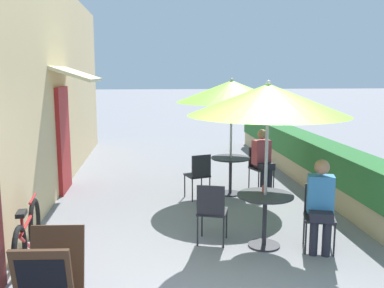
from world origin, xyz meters
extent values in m
cube|color=#D6B784|center=(-2.55, 5.38, 2.10)|extent=(0.24, 10.76, 4.20)
cube|color=maroon|center=(-2.39, 4.84, 1.05)|extent=(0.08, 0.96, 2.10)
cube|color=beige|center=(-2.08, 4.84, 2.35)|extent=(0.78, 1.80, 0.30)
cube|color=tan|center=(2.75, 5.28, 0.23)|extent=(0.44, 9.76, 0.45)
cube|color=#2D6B33|center=(2.75, 5.28, 0.73)|extent=(0.60, 9.27, 0.56)
cylinder|color=#28282D|center=(0.88, 1.64, 0.01)|extent=(0.44, 0.44, 0.02)
cylinder|color=#28282D|center=(0.88, 1.64, 0.37)|extent=(0.06, 0.06, 0.72)
cylinder|color=#28282D|center=(0.88, 1.64, 0.72)|extent=(0.76, 0.76, 0.02)
cylinder|color=#B7B7BC|center=(0.88, 1.64, 1.09)|extent=(0.04, 0.04, 2.18)
cone|color=#8CD138|center=(0.88, 1.64, 2.02)|extent=(2.13, 2.13, 0.42)
sphere|color=#B7B7BC|center=(0.88, 1.64, 2.24)|extent=(0.07, 0.07, 0.07)
cube|color=#232328|center=(0.19, 1.85, 0.45)|extent=(0.50, 0.50, 0.04)
cube|color=#232328|center=(0.14, 1.67, 0.66)|extent=(0.37, 0.14, 0.42)
cylinder|color=#232328|center=(0.41, 1.97, 0.23)|extent=(0.02, 0.02, 0.45)
cylinder|color=#232328|center=(0.07, 2.07, 0.23)|extent=(0.02, 0.02, 0.45)
cylinder|color=#232328|center=(0.31, 1.62, 0.23)|extent=(0.02, 0.02, 0.45)
cylinder|color=#232328|center=(-0.04, 1.73, 0.23)|extent=(0.02, 0.02, 0.45)
cube|color=#232328|center=(1.57, 1.43, 0.45)|extent=(0.50, 0.50, 0.04)
cube|color=#232328|center=(1.63, 1.61, 0.66)|extent=(0.37, 0.14, 0.42)
cylinder|color=#232328|center=(1.35, 1.31, 0.23)|extent=(0.02, 0.02, 0.45)
cylinder|color=#232328|center=(1.69, 1.21, 0.23)|extent=(0.02, 0.02, 0.45)
cylinder|color=#232328|center=(1.45, 1.66, 0.23)|extent=(0.02, 0.02, 0.45)
cylinder|color=#232328|center=(1.80, 1.55, 0.23)|extent=(0.02, 0.02, 0.45)
cylinder|color=#23232D|center=(1.44, 1.28, 0.24)|extent=(0.11, 0.11, 0.47)
cylinder|color=#23232D|center=(1.60, 1.24, 0.24)|extent=(0.11, 0.11, 0.47)
cube|color=#23232D|center=(1.55, 1.35, 0.53)|extent=(0.39, 0.43, 0.12)
cube|color=teal|center=(1.58, 1.45, 0.78)|extent=(0.39, 0.31, 0.50)
sphere|color=#A87556|center=(1.57, 1.43, 1.15)|extent=(0.20, 0.20, 0.20)
cylinder|color=#B73D3D|center=(0.90, 1.75, 0.78)|extent=(0.07, 0.07, 0.09)
cylinder|color=#28282D|center=(0.90, 4.24, 0.01)|extent=(0.44, 0.44, 0.02)
cylinder|color=#28282D|center=(0.90, 4.24, 0.37)|extent=(0.06, 0.06, 0.72)
cylinder|color=#28282D|center=(0.90, 4.24, 0.72)|extent=(0.76, 0.76, 0.02)
cylinder|color=#B7B7BC|center=(0.90, 4.24, 1.09)|extent=(0.04, 0.04, 2.18)
cone|color=#8CD138|center=(0.90, 4.24, 2.02)|extent=(2.13, 2.13, 0.42)
sphere|color=#B7B7BC|center=(0.90, 4.24, 2.24)|extent=(0.07, 0.07, 0.07)
cube|color=#232328|center=(0.22, 4.01, 0.45)|extent=(0.51, 0.51, 0.04)
cube|color=#232328|center=(0.27, 3.83, 0.66)|extent=(0.37, 0.15, 0.42)
cylinder|color=#232328|center=(0.33, 4.24, 0.23)|extent=(0.02, 0.02, 0.45)
cylinder|color=#232328|center=(-0.01, 4.12, 0.23)|extent=(0.02, 0.02, 0.45)
cylinder|color=#232328|center=(0.44, 3.90, 0.23)|extent=(0.02, 0.02, 0.45)
cylinder|color=#232328|center=(0.10, 3.78, 0.23)|extent=(0.02, 0.02, 0.45)
cube|color=#232328|center=(1.59, 4.47, 0.45)|extent=(0.51, 0.51, 0.04)
cube|color=#232328|center=(1.53, 4.64, 0.66)|extent=(0.37, 0.15, 0.42)
cylinder|color=#232328|center=(1.47, 4.24, 0.23)|extent=(0.02, 0.02, 0.45)
cylinder|color=#232328|center=(1.81, 4.35, 0.23)|extent=(0.02, 0.02, 0.45)
cylinder|color=#232328|center=(1.36, 4.58, 0.23)|extent=(0.02, 0.02, 0.45)
cylinder|color=#232328|center=(1.70, 4.69, 0.23)|extent=(0.02, 0.02, 0.45)
cylinder|color=#23232D|center=(1.57, 4.27, 0.24)|extent=(0.11, 0.11, 0.47)
cylinder|color=#23232D|center=(1.72, 4.32, 0.24)|extent=(0.11, 0.11, 0.47)
cube|color=#23232D|center=(1.62, 4.38, 0.53)|extent=(0.40, 0.44, 0.12)
cube|color=#AD424C|center=(1.58, 4.48, 0.78)|extent=(0.39, 0.32, 0.50)
sphere|color=#A87556|center=(1.59, 4.47, 1.15)|extent=(0.20, 0.20, 0.20)
torus|color=black|center=(-2.25, 1.92, 0.34)|extent=(0.13, 0.69, 0.68)
torus|color=black|center=(-2.15, 0.86, 0.34)|extent=(0.13, 0.69, 0.68)
cylinder|color=#B21E1E|center=(-2.20, 1.39, 0.53)|extent=(0.12, 0.83, 0.04)
cylinder|color=#B21E1E|center=(-2.18, 1.20, 0.36)|extent=(0.10, 0.61, 0.40)
cylinder|color=#B21E1E|center=(-2.17, 1.09, 0.63)|extent=(0.04, 0.04, 0.24)
cube|color=black|center=(-2.17, 1.09, 0.75)|extent=(0.12, 0.23, 0.05)
cylinder|color=#B21E1E|center=(-2.25, 1.88, 0.70)|extent=(0.08, 0.46, 0.03)
cube|color=#422819|center=(-1.59, 0.15, 0.46)|extent=(0.53, 0.26, 0.90)
cube|color=black|center=(-1.58, 0.17, 0.47)|extent=(0.43, 0.19, 0.68)
camera|label=1|loc=(-0.67, -3.84, 2.37)|focal=40.00mm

